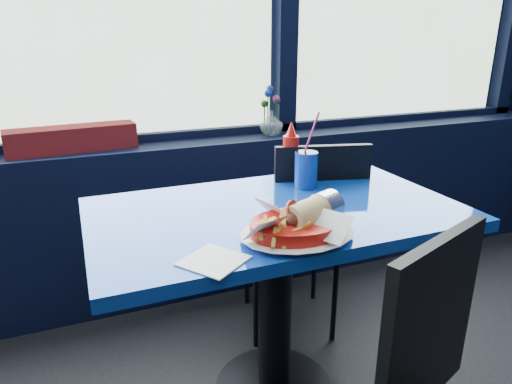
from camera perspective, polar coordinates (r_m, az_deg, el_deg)
name	(u,v)px	position (r m, az deg, el deg)	size (l,w,h in m)	color
window_sill	(148,224)	(2.34, -13.36, -3.88)	(5.00, 0.26, 0.80)	black
near_table	(276,258)	(1.57, 2.46, -8.22)	(1.20, 0.70, 0.75)	black
chair_near_back	(301,227)	(1.97, 5.66, -4.32)	(0.49, 0.49, 0.89)	black
planter_box	(72,139)	(2.19, -21.99, 6.21)	(0.54, 0.14, 0.11)	maroon
flower_vase	(271,120)	(2.36, 1.93, 8.94)	(0.16, 0.16, 0.25)	silver
food_basket	(299,224)	(1.28, 5.45, -4.05)	(0.30, 0.29, 0.11)	red
ketchup_bottle	(291,155)	(1.77, 4.36, 4.68)	(0.06, 0.06, 0.23)	red
soda_cup	(306,169)	(1.69, 6.27, 2.88)	(0.08, 0.08, 0.29)	navy
napkin	(214,261)	(1.16, -5.32, -8.54)	(0.14, 0.14, 0.00)	white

